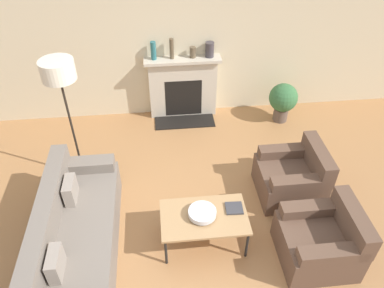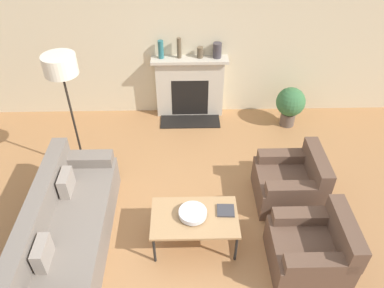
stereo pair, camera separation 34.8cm
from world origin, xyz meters
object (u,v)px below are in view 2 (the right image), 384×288
Objects in this scene: book at (226,211)px; mantel_vase_center_left at (179,48)px; couch at (67,230)px; armchair_near at (312,250)px; armchair_far at (291,183)px; mantel_vase_right at (217,50)px; fireplace at (190,88)px; mantel_vase_left at (161,49)px; coffee_table at (195,219)px; floor_lamp at (62,75)px; bowl at (193,213)px; mantel_vase_center_right at (200,52)px; potted_plant at (290,104)px.

mantel_vase_center_left is at bearing 103.95° from book.
armchair_near is at bearing -96.38° from couch.
mantel_vase_right reaches higher than armchair_far.
book is 0.63× the size of mantel_vase_center_left.
mantel_vase_left is at bearing 178.19° from fireplace.
mantel_vase_right is (0.45, 2.82, 0.80)m from coffee_table.
floor_lamp is 2.57m from mantel_vase_right.
armchair_near is 1.41m from bowl.
armchair_far is 0.82× the size of coffee_table.
mantel_vase_right is at bearing -164.66° from armchair_near.
book is (0.39, 0.06, -0.04)m from bowl.
fireplace reaches higher than armchair_far.
mantel_vase_center_right is (0.17, 2.82, 0.77)m from coffee_table.
mantel_vase_center_right reaches higher than potted_plant.
floor_lamp is at bearing -102.75° from armchair_far.
mantel_vase_right reaches higher than book.
bowl is at bearing -90.33° from fireplace.
mantel_vase_center_left reaches higher than mantel_vase_left.
armchair_far reaches higher than potted_plant.
floor_lamp is 10.34× the size of mantel_vase_center_right.
mantel_vase_center_left is (-1.50, 3.19, 0.98)m from armchair_near.
coffee_table is at bearing -39.86° from floor_lamp.
mantel_vase_center_right is at bearing 4.91° from fireplace.
bowl is 0.18× the size of floor_lamp.
coffee_table is (-1.32, 0.37, 0.13)m from armchair_near.
mantel_vase_center_left is 1.88× the size of mantel_vase_center_right.
bowl is (-0.02, -2.80, -0.03)m from fireplace.
fireplace is 2.80m from bowl.
potted_plant reaches higher than coffee_table.
potted_plant is (0.37, 2.81, 0.13)m from armchair_near.
mantel_vase_center_right reaches higher than fireplace.
coffee_table is at bearing -89.88° from fireplace.
mantel_vase_center_right is (-1.15, 2.13, 0.90)m from armchair_far.
couch is 2.92m from armchair_far.
fireplace is 3.24m from couch.
couch is 2.70× the size of armchair_far.
armchair_far is at bearing -54.92° from mantel_vase_center_left.
couch is 12.58× the size of mantel_vase_center_right.
coffee_table is 3.43× the size of mantel_vase_left.
potted_plant is at bearing -14.26° from mantel_vase_center_right.
mantel_vase_center_left is at bearing 0.00° from mantel_vase_left.
fireplace is at bearing 89.67° from bowl.
couch reaches higher than armchair_near.
potted_plant is (1.69, 2.44, 0.00)m from coffee_table.
bowl is at bearing -105.81° from armchair_near.
couch reaches higher than bowl.
fireplace is 3.45m from armchair_near.
coffee_table is at bearing -124.73° from potted_plant.
coffee_table is 2.97m from mantel_vase_right.
armchair_near is at bearing -22.39° from book.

